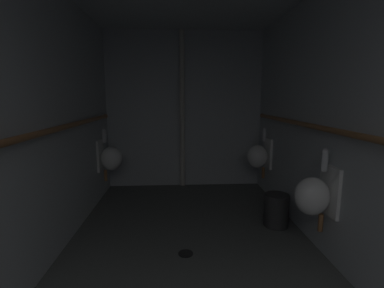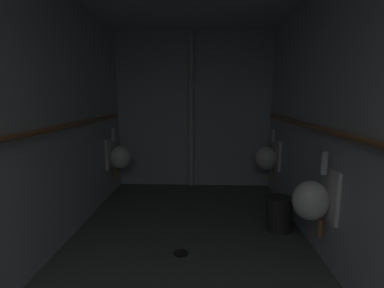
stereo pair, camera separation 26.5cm
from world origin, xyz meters
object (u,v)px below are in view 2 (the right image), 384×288
at_px(urinal_left_mid, 119,156).
at_px(standpipe_back_wall, 191,111).
at_px(urinal_right_mid, 313,199).
at_px(urinal_right_far, 267,157).
at_px(waste_bin, 279,213).
at_px(floor_drain, 181,253).

bearing_deg(urinal_left_mid, standpipe_back_wall, 22.90).
bearing_deg(urinal_right_mid, standpipe_back_wall, 118.25).
distance_m(urinal_right_far, standpipe_back_wall, 1.35).
bearing_deg(waste_bin, urinal_right_mid, -82.01).
bearing_deg(urinal_left_mid, waste_bin, -26.09).
height_order(standpipe_back_wall, waste_bin, standpipe_back_wall).
height_order(urinal_left_mid, waste_bin, urinal_left_mid).
distance_m(urinal_right_mid, floor_drain, 1.28).
distance_m(urinal_left_mid, urinal_right_far, 2.15).
distance_m(floor_drain, waste_bin, 1.18).
xyz_separation_m(urinal_left_mid, urinal_right_mid, (2.15, -1.64, 0.00)).
distance_m(urinal_left_mid, waste_bin, 2.33).
bearing_deg(floor_drain, waste_bin, 26.28).
relative_size(urinal_right_mid, waste_bin, 2.04).
height_order(urinal_left_mid, standpipe_back_wall, standpipe_back_wall).
bearing_deg(urinal_right_far, floor_drain, -126.26).
height_order(standpipe_back_wall, floor_drain, standpipe_back_wall).
distance_m(urinal_left_mid, floor_drain, 1.93).
xyz_separation_m(urinal_right_mid, floor_drain, (-1.13, 0.11, -0.59)).
distance_m(urinal_right_far, waste_bin, 1.11).
bearing_deg(urinal_left_mid, urinal_right_far, 0.41).
bearing_deg(standpipe_back_wall, urinal_left_mid, -157.10).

